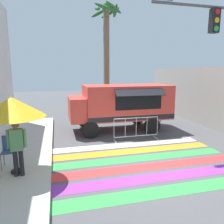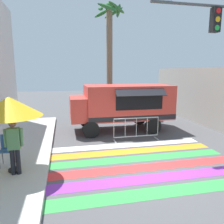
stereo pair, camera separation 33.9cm
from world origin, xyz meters
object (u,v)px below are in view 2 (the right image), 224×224
Objects in this scene: vendor_person at (14,144)px; folding_chair at (7,147)px; barricade_front at (136,129)px; palm_tree at (110,45)px; patio_umbrella at (9,107)px; food_truck at (120,103)px.

folding_chair is at bearing 113.39° from vendor_person.
vendor_person reaches higher than folding_chair.
palm_tree is at bearing 89.65° from barricade_front.
barricade_front is (4.73, 2.53, -1.59)m from patio_umbrella.
patio_umbrella is 1.06× the size of barricade_front.
folding_chair is at bearing -121.80° from palm_tree.
palm_tree is at bearing 36.21° from folding_chair.
food_truck is 6.28m from patio_umbrella.
folding_chair is (-4.73, -3.87, -0.72)m from food_truck.
patio_umbrella is at bearing 108.72° from vendor_person.
palm_tree is at bearing 59.31° from vendor_person.
food_truck is 6.37m from vendor_person.
folding_chair is 0.60× the size of vendor_person.
food_truck is at bearing 98.78° from barricade_front.
patio_umbrella is 0.29× the size of palm_tree.
food_truck is 3.21× the size of vendor_person.
folding_chair is 0.46× the size of barricade_front.
food_truck reaches higher than vendor_person.
barricade_front is 0.28× the size of palm_tree.
palm_tree reaches higher than barricade_front.
vendor_person is (-4.34, -4.64, -0.39)m from food_truck.
vendor_person is at bearing -133.08° from food_truck.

